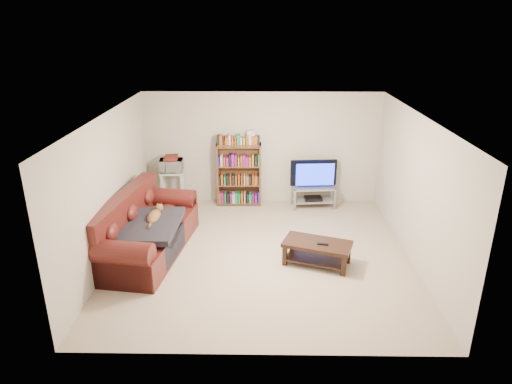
{
  "coord_description": "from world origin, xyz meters",
  "views": [
    {
      "loc": [
        0.02,
        -6.95,
        3.8
      ],
      "look_at": [
        -0.1,
        0.4,
        1.0
      ],
      "focal_mm": 32.0,
      "sensor_mm": 36.0,
      "label": 1
    }
  ],
  "objects_px": {
    "coffee_table": "(317,249)",
    "bookshelf": "(239,174)",
    "sofa": "(143,233)",
    "tv_stand": "(313,193)"
  },
  "relations": [
    {
      "from": "sofa",
      "to": "coffee_table",
      "type": "bearing_deg",
      "value": 0.89
    },
    {
      "from": "tv_stand",
      "to": "bookshelf",
      "type": "xyz_separation_m",
      "value": [
        -1.59,
        0.13,
        0.39
      ]
    },
    {
      "from": "sofa",
      "to": "tv_stand",
      "type": "height_order",
      "value": "sofa"
    },
    {
      "from": "sofa",
      "to": "bookshelf",
      "type": "relative_size",
      "value": 1.9
    },
    {
      "from": "coffee_table",
      "to": "tv_stand",
      "type": "xyz_separation_m",
      "value": [
        0.19,
        2.45,
        0.04
      ]
    },
    {
      "from": "sofa",
      "to": "coffee_table",
      "type": "height_order",
      "value": "sofa"
    },
    {
      "from": "coffee_table",
      "to": "bookshelf",
      "type": "bearing_deg",
      "value": 138.02
    },
    {
      "from": "coffee_table",
      "to": "tv_stand",
      "type": "relative_size",
      "value": 1.28
    },
    {
      "from": "sofa",
      "to": "bookshelf",
      "type": "height_order",
      "value": "bookshelf"
    },
    {
      "from": "coffee_table",
      "to": "bookshelf",
      "type": "relative_size",
      "value": 0.89
    }
  ]
}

